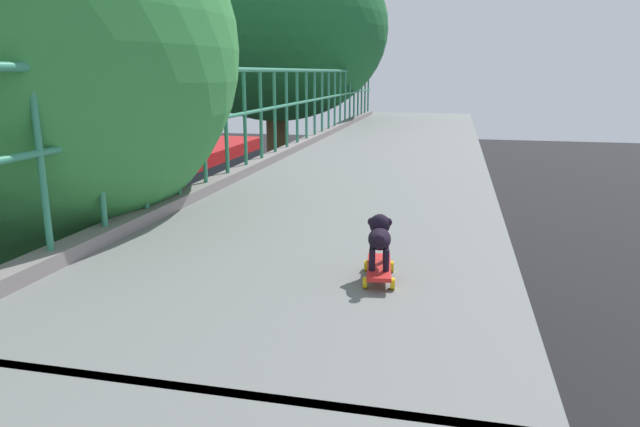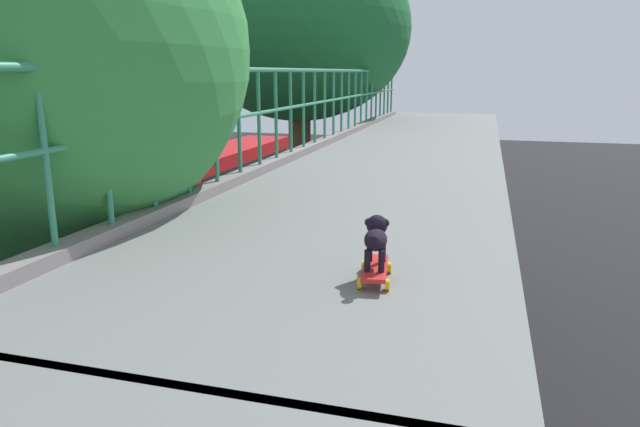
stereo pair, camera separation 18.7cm
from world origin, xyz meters
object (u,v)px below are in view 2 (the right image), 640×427
object	(u,v)px
car_red_taxi_sixth	(64,291)
small_dog	(376,236)
toy_skateboard	(375,269)
car_black_seventh	(229,258)
city_bus	(228,176)
car_yellow_cab_fifth	(87,362)

from	to	relation	value
car_red_taxi_sixth	small_dog	distance (m)	14.69
toy_skateboard	small_dog	distance (m)	0.20
car_red_taxi_sixth	toy_skateboard	bearing A→B (deg)	-41.72
car_red_taxi_sixth	toy_skateboard	distance (m)	14.64
toy_skateboard	car_black_seventh	bearing A→B (deg)	118.63
toy_skateboard	small_dog	size ratio (longest dim) A/B	1.37
city_bus	toy_skateboard	size ratio (longest dim) A/B	22.22
car_yellow_cab_fifth	car_black_seventh	xyz separation A→B (m)	(-0.14, 7.29, -0.03)
car_red_taxi_sixth	car_black_seventh	xyz separation A→B (m)	(3.12, 4.01, -0.03)
city_bus	car_black_seventh	bearing A→B (deg)	-65.58
city_bus	small_dog	xyz separation A→B (m)	(10.87, -21.25, 3.81)
car_yellow_cab_fifth	car_black_seventh	size ratio (longest dim) A/B	0.90
car_black_seventh	car_red_taxi_sixth	bearing A→B (deg)	-127.83
car_black_seventh	city_bus	distance (m)	8.90
car_yellow_cab_fifth	car_red_taxi_sixth	size ratio (longest dim) A/B	0.90
car_red_taxi_sixth	small_dog	xyz separation A→B (m)	(10.34, -9.20, 4.93)
city_bus	small_dog	size ratio (longest dim) A/B	30.40
car_black_seventh	small_dog	xyz separation A→B (m)	(7.22, -13.21, 4.96)
car_yellow_cab_fifth	small_dog	world-z (taller)	small_dog
city_bus	car_red_taxi_sixth	bearing A→B (deg)	-87.48
car_yellow_cab_fifth	car_black_seventh	bearing A→B (deg)	91.09
toy_skateboard	small_dog	world-z (taller)	small_dog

